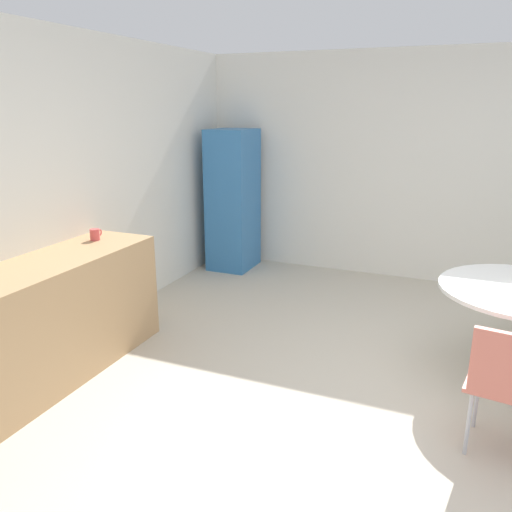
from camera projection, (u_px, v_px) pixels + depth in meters
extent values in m
plane|color=beige|center=(420.00, 419.00, 3.37)|extent=(6.00, 6.00, 0.00)
cube|color=white|center=(47.00, 194.00, 4.11)|extent=(6.00, 0.10, 2.60)
cube|color=white|center=(458.00, 170.00, 5.66)|extent=(0.10, 6.00, 2.60)
cube|color=tan|center=(44.00, 323.00, 3.75)|extent=(2.07, 0.60, 0.90)
cube|color=#3372B2|center=(233.00, 200.00, 6.33)|extent=(0.60, 0.50, 1.72)
cylinder|color=silver|center=(477.00, 397.00, 3.23)|extent=(0.02, 0.02, 0.42)
cylinder|color=silver|center=(468.00, 423.00, 2.98)|extent=(0.02, 0.02, 0.42)
cube|color=#DB7260|center=(506.00, 384.00, 2.96)|extent=(0.48, 0.48, 0.03)
cube|color=#DB7260|center=(508.00, 366.00, 2.75)|extent=(0.10, 0.38, 0.38)
cylinder|color=#D84C4C|center=(95.00, 235.00, 4.28)|extent=(0.08, 0.08, 0.09)
torus|color=#D84C4C|center=(99.00, 233.00, 4.33)|extent=(0.06, 0.01, 0.06)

